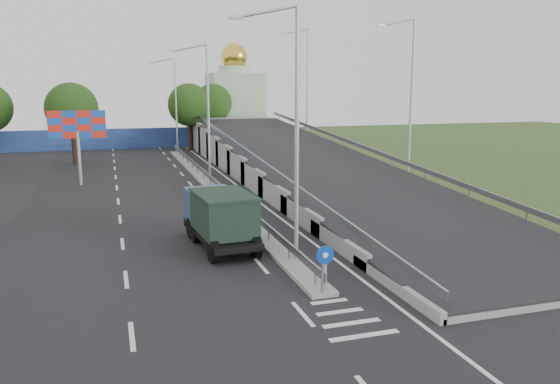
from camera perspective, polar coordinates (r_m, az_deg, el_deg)
name	(u,v)px	position (r m, az deg, el deg)	size (l,w,h in m)	color
ground	(350,323)	(17.50, 7.33, -13.40)	(160.00, 160.00, 0.00)	#2D4C1E
road_surface	(176,202)	(35.39, -10.86, -0.98)	(26.00, 90.00, 0.04)	black
median	(211,187)	(39.67, -7.23, 0.56)	(1.00, 44.00, 0.20)	gray
overpass_ramp	(309,160)	(41.37, 3.00, 3.37)	(10.00, 50.00, 3.50)	gray
median_guardrail	(211,178)	(39.56, -7.26, 1.48)	(0.09, 44.00, 0.71)	gray
sign_bollard	(324,269)	(18.98, 4.65, -8.02)	(0.64, 0.23, 1.67)	black
lamp_post_near	(292,122)	(21.62, 1.30, 7.28)	(2.74, 0.18, 10.08)	#B2B5B7
lamp_post_mid	(206,106)	(41.05, -7.78, 8.91)	(2.74, 0.18, 10.08)	#B2B5B7
lamp_post_far	(174,100)	(60.85, -11.01, 9.44)	(2.74, 0.18, 10.08)	#B2B5B7
blue_wall	(134,139)	(66.77, -14.97, 5.42)	(30.00, 0.50, 2.40)	navy
church	(235,101)	(76.34, -4.72, 9.48)	(7.00, 7.00, 13.80)	#B2CCAD
billboard	(77,129)	(42.60, -20.42, 6.21)	(4.00, 0.24, 5.50)	#B2B5B7
tree_left_mid	(72,109)	(54.57, -20.95, 8.11)	(4.80, 4.80, 7.60)	black
tree_median_far	(189,105)	(63.09, -9.47, 8.96)	(4.80, 4.80, 7.60)	black
tree_ramp_far	(213,103)	(70.64, -7.02, 9.22)	(4.80, 4.80, 7.60)	black
dump_truck	(220,215)	(24.97, -6.34, -2.44)	(2.63, 6.05, 2.60)	black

